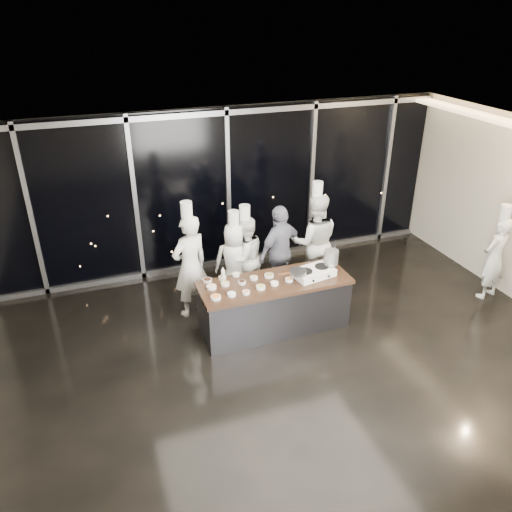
% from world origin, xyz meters
% --- Properties ---
extents(ground, '(9.00, 9.00, 0.00)m').
position_xyz_m(ground, '(0.00, 0.00, 0.00)').
color(ground, black).
rests_on(ground, ground).
extents(room_shell, '(9.02, 7.02, 3.21)m').
position_xyz_m(room_shell, '(0.18, 0.00, 2.25)').
color(room_shell, '#BCB5A1').
rests_on(room_shell, ground).
extents(window_wall, '(8.90, 0.11, 3.20)m').
position_xyz_m(window_wall, '(0.00, 3.43, 1.60)').
color(window_wall, black).
rests_on(window_wall, ground).
extents(demo_counter, '(2.46, 0.86, 0.90)m').
position_xyz_m(demo_counter, '(0.00, 0.90, 0.45)').
color(demo_counter, '#3A393F').
rests_on(demo_counter, ground).
extents(stove, '(0.71, 0.51, 0.14)m').
position_xyz_m(stove, '(0.66, 0.85, 0.96)').
color(stove, white).
rests_on(stove, demo_counter).
extents(frying_pan, '(0.50, 0.32, 0.05)m').
position_xyz_m(frying_pan, '(0.34, 0.78, 1.06)').
color(frying_pan, gray).
rests_on(frying_pan, stove).
extents(stock_pot, '(0.28, 0.28, 0.24)m').
position_xyz_m(stock_pot, '(0.99, 0.90, 1.16)').
color(stock_pot, '#ACACAF').
rests_on(stock_pot, stove).
extents(prep_bowls, '(1.40, 0.70, 0.05)m').
position_xyz_m(prep_bowls, '(-0.56, 0.96, 0.93)').
color(prep_bowls, white).
rests_on(prep_bowls, demo_counter).
extents(squeeze_bottle, '(0.06, 0.06, 0.22)m').
position_xyz_m(squeeze_bottle, '(-0.76, 1.24, 1.01)').
color(squeeze_bottle, silver).
rests_on(squeeze_bottle, demo_counter).
extents(chef_far_left, '(0.79, 0.66, 2.08)m').
position_xyz_m(chef_far_left, '(-1.17, 1.82, 0.94)').
color(chef_far_left, silver).
rests_on(chef_far_left, ground).
extents(chef_left, '(0.85, 0.70, 1.72)m').
position_xyz_m(chef_left, '(-0.32, 2.03, 0.76)').
color(chef_left, silver).
rests_on(chef_left, ground).
extents(chef_center, '(0.89, 0.78, 1.79)m').
position_xyz_m(chef_center, '(-0.11, 2.06, 0.79)').
color(chef_center, silver).
rests_on(chef_center, ground).
extents(guest, '(1.11, 0.81, 1.76)m').
position_xyz_m(guest, '(0.51, 1.90, 0.88)').
color(guest, '#141A39').
rests_on(guest, ground).
extents(chef_right, '(1.07, 0.93, 2.09)m').
position_xyz_m(chef_right, '(1.21, 1.95, 0.94)').
color(chef_right, silver).
rests_on(chef_right, ground).
extents(chef_side, '(0.65, 0.51, 1.81)m').
position_xyz_m(chef_side, '(4.10, 0.50, 0.81)').
color(chef_side, silver).
rests_on(chef_side, ground).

